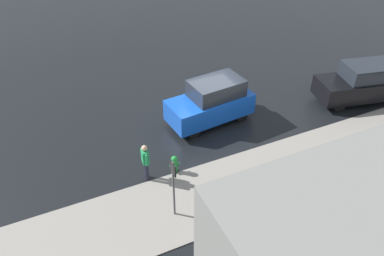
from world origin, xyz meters
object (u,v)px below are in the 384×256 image
Objects in this scene: parked_sedan at (363,83)px; sign_post at (173,181)px; fire_hydrant at (175,164)px; moving_hatchback at (212,102)px; pedestrian at (145,160)px.

sign_post is at bearing 14.92° from parked_sedan.
sign_post is at bearing 67.22° from fire_hydrant.
pedestrian is (4.00, 2.44, -0.07)m from moving_hatchback.
fire_hydrant is 0.33× the size of sign_post.
pedestrian is at bearing 31.37° from moving_hatchback.
parked_sedan is at bearing -175.37° from pedestrian.
moving_hatchback is 4.69m from pedestrian.
parked_sedan is (-7.61, 1.50, -0.03)m from moving_hatchback.
parked_sedan is 11.65m from pedestrian.
moving_hatchback reaches higher than parked_sedan.
moving_hatchback reaches higher than pedestrian.
parked_sedan is 5.71× the size of fire_hydrant.
fire_hydrant is at bearing 5.71° from parked_sedan.
sign_post is (11.33, 3.02, 0.58)m from parked_sedan.
parked_sedan is at bearing 168.84° from moving_hatchback.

